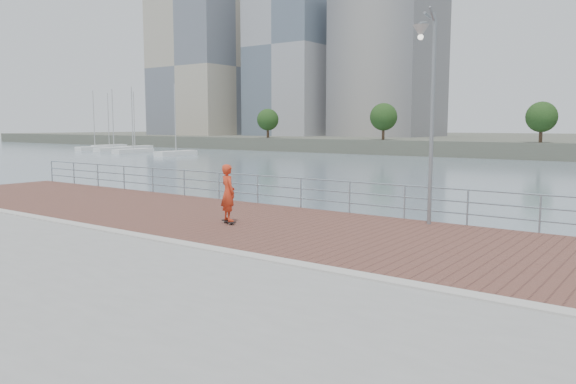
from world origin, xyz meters
The scene contains 9 objects.
water centered at (0.00, 0.00, -2.00)m, with size 400.00×400.00×0.00m, color slate.
seawall centered at (0.00, -5.00, -1.00)m, with size 40.00×24.00×2.00m, color gray.
brick_lane centered at (0.00, 3.60, 0.01)m, with size 40.00×6.80×0.02m, color brown.
curb centered at (0.00, 0.00, 0.03)m, with size 40.00×0.40×0.06m, color #B7B5AD.
guardrail centered at (0.00, 7.00, 0.69)m, with size 39.06×0.06×1.13m.
street_lamp centered at (2.07, 6.05, 4.37)m, with size 0.45×1.30×6.15m.
skateboard centered at (-2.96, 2.92, 0.08)m, with size 0.70×0.45×0.08m.
skateboarder centered at (-2.96, 2.92, 0.98)m, with size 0.64×0.42×1.75m, color red.
marina centered at (-80.47, 58.73, -1.47)m, with size 35.45×18.96×11.72m.
Camera 1 is at (8.63, -9.75, 3.05)m, focal length 35.00 mm.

